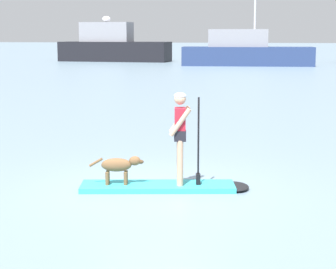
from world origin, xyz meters
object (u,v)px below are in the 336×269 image
(dog, at_px, (119,166))
(moored_boat_far_port, at_px, (245,52))
(person_paddler, at_px, (181,132))
(paddleboard, at_px, (169,187))
(moored_boat_port, at_px, (113,47))

(dog, bearing_deg, moored_boat_far_port, 91.29)
(person_paddler, relative_size, moored_boat_far_port, 0.14)
(paddleboard, height_order, moored_boat_far_port, moored_boat_far_port)
(paddleboard, relative_size, moored_boat_far_port, 0.27)
(paddleboard, xyz_separation_m, dog, (-0.94, -0.20, 0.41))
(moored_boat_port, height_order, moored_boat_far_port, moored_boat_far_port)
(person_paddler, relative_size, moored_boat_port, 0.14)
(person_paddler, bearing_deg, dog, -168.28)
(person_paddler, distance_m, moored_boat_far_port, 46.58)
(paddleboard, height_order, moored_boat_port, moored_boat_port)
(paddleboard, bearing_deg, moored_boat_far_port, 92.45)
(paddleboard, distance_m, person_paddler, 1.09)
(dog, bearing_deg, person_paddler, 11.72)
(moored_boat_port, bearing_deg, moored_boat_far_port, -23.67)
(paddleboard, relative_size, person_paddler, 1.88)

